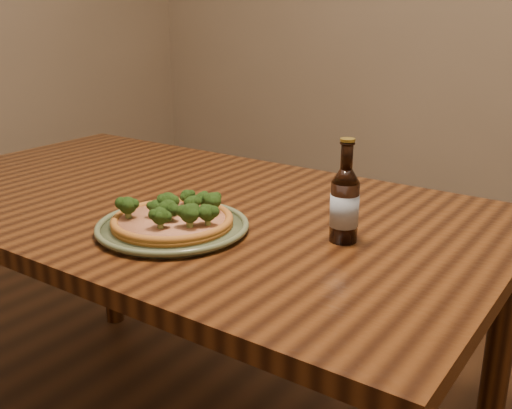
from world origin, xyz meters
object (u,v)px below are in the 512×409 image
Objects in this scene: table at (181,233)px; plate at (173,226)px; beer_bottle at (345,204)px; pizza at (173,218)px.

plate is at bearing -52.18° from table.
beer_bottle is (0.33, 0.16, 0.07)m from plate.
table is 0.50m from beer_bottle.
plate is 0.37m from beer_bottle.
table is at bearing 127.82° from plate.
beer_bottle is (0.33, 0.16, 0.05)m from pizza.
pizza is at bearing -51.60° from table.
plate is 1.26× the size of pizza.
table is 0.26m from pizza.
table is at bearing 128.40° from pizza.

